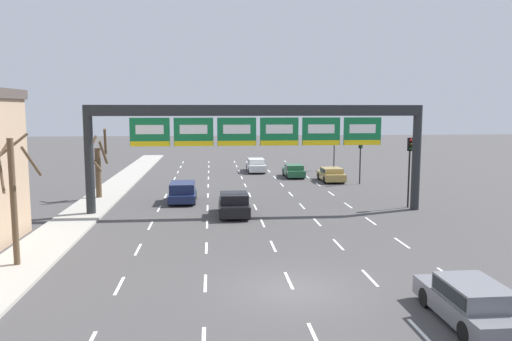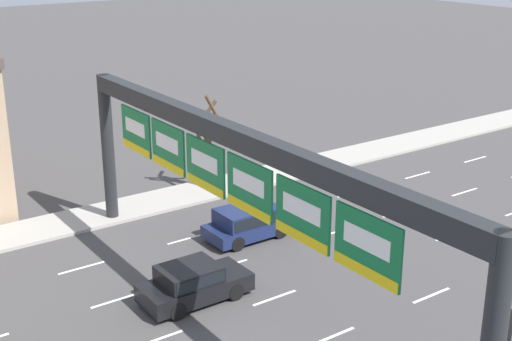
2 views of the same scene
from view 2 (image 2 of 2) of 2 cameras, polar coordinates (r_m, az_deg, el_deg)
lane_dashes at (r=26.17m, az=-2.99°, el=-11.68°), size 13.32×67.00×0.01m
sign_gantry at (r=24.18m, az=-1.82°, el=0.20°), size 21.98×0.70×7.03m
car_black at (r=26.94m, az=-5.07°, el=-8.88°), size 1.91×4.16×1.47m
suv_navy at (r=31.98m, az=-0.65°, el=-4.06°), size 1.92×3.90×1.46m
tree_bare_second at (r=37.35m, az=-3.84°, el=2.08°), size 1.59×1.51×5.21m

